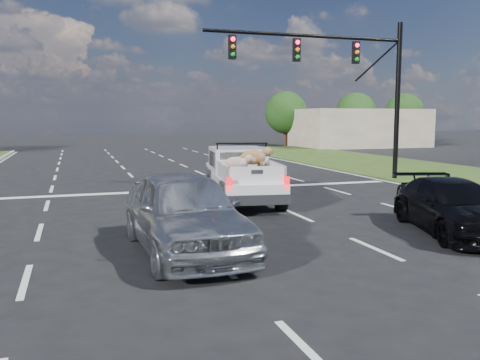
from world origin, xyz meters
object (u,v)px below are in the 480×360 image
object	(u,v)px
silver_sedan	(185,212)
black_coupe	(453,207)
traffic_signal	(351,73)
pickup_truck	(242,174)

from	to	relation	value
silver_sedan	black_coupe	xyz separation A→B (m)	(6.60, -0.32, -0.20)
traffic_signal	black_coupe	world-z (taller)	traffic_signal
silver_sedan	traffic_signal	bearing A→B (deg)	43.00
traffic_signal	silver_sedan	size ratio (longest dim) A/B	1.81
pickup_truck	silver_sedan	bearing A→B (deg)	-109.77
silver_sedan	black_coupe	size ratio (longest dim) A/B	1.11
pickup_truck	silver_sedan	xyz separation A→B (m)	(-3.24, -5.95, -0.07)
traffic_signal	pickup_truck	xyz separation A→B (m)	(-6.15, -3.49, -3.80)
pickup_truck	traffic_signal	bearing A→B (deg)	38.37
pickup_truck	silver_sedan	world-z (taller)	pickup_truck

